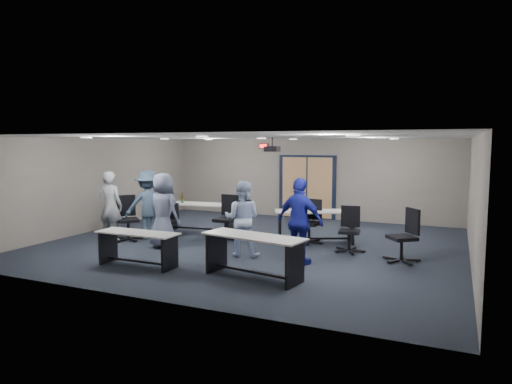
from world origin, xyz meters
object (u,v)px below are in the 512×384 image
at_px(table_front_left, 138,243).
at_px(chair_back_b, 226,218).
at_px(table_front_right, 254,249).
at_px(chair_back_c, 309,222).
at_px(chair_loose_right, 402,235).
at_px(chair_back_d, 349,230).
at_px(chair_loose_left, 128,218).
at_px(person_plaid, 163,211).
at_px(table_back_left, 201,212).
at_px(person_gray, 110,206).
at_px(table_back_right, 315,221).
at_px(person_lightblue, 242,219).
at_px(person_navy, 300,221).
at_px(chair_back_a, 168,221).
at_px(person_back, 148,205).

xyz_separation_m(table_front_left, chair_back_b, (0.49, 2.98, 0.11)).
relative_size(table_front_right, chair_back_c, 1.88).
xyz_separation_m(table_front_left, chair_loose_right, (4.97, 2.55, 0.09)).
relative_size(chair_back_d, chair_loose_left, 0.91).
bearing_deg(person_plaid, table_back_left, -73.75).
height_order(chair_loose_left, person_gray, person_gray).
bearing_deg(table_front_left, table_back_left, 100.02).
xyz_separation_m(table_back_right, person_gray, (-4.96, -1.92, 0.35)).
bearing_deg(chair_loose_left, table_back_left, 6.08).
xyz_separation_m(person_lightblue, person_navy, (1.42, -0.17, 0.06)).
xyz_separation_m(chair_back_b, chair_back_d, (3.25, 0.02, -0.06)).
relative_size(chair_back_b, person_plaid, 0.65).
distance_m(chair_back_b, person_gray, 3.01).
distance_m(chair_back_a, person_lightblue, 2.93).
bearing_deg(chair_back_a, table_back_left, 72.26).
xyz_separation_m(chair_back_a, chair_back_c, (3.71, 0.85, 0.09)).
xyz_separation_m(chair_loose_left, chair_loose_right, (6.82, 0.60, -0.01)).
relative_size(table_back_left, chair_back_b, 1.79).
bearing_deg(chair_loose_left, chair_back_a, -4.14).
xyz_separation_m(table_front_right, chair_back_b, (-2.05, 2.78, 0.04)).
distance_m(table_front_right, table_back_right, 3.46).
bearing_deg(table_back_right, chair_loose_left, 176.93).
bearing_deg(table_back_left, person_navy, -36.99).
height_order(table_back_left, chair_back_b, chair_back_b).
bearing_deg(person_gray, chair_loose_right, 178.69).
relative_size(chair_loose_right, person_lightblue, 0.68).
bearing_deg(chair_loose_right, person_navy, -99.03).
relative_size(table_back_right, chair_back_a, 2.32).
distance_m(chair_back_b, person_plaid, 1.70).
height_order(table_back_right, person_lightblue, person_lightblue).
distance_m(chair_back_d, person_back, 5.28).
xyz_separation_m(chair_back_c, person_back, (-4.07, -1.22, 0.36)).
height_order(table_front_right, chair_loose_right, chair_loose_right).
bearing_deg(person_back, person_gray, -4.02).
bearing_deg(chair_back_a, person_lightblue, -13.70).
relative_size(chair_back_a, chair_loose_right, 0.80).
relative_size(table_back_left, chair_back_c, 1.91).
xyz_separation_m(chair_loose_left, person_lightblue, (3.46, -0.29, 0.27)).
height_order(table_back_right, person_navy, person_navy).
bearing_deg(chair_loose_right, chair_back_c, -150.21).
relative_size(table_back_right, person_lightblue, 1.26).
bearing_deg(chair_back_c, chair_back_b, -155.82).
height_order(table_front_right, person_back, person_back).
xyz_separation_m(chair_loose_right, person_gray, (-7.20, -0.81, 0.34)).
bearing_deg(table_back_left, person_plaid, -92.24).
relative_size(table_back_left, chair_back_d, 1.99).
relative_size(person_lightblue, person_back, 0.93).
height_order(table_front_left, person_lightblue, person_lightblue).
distance_m(chair_back_c, person_navy, 2.12).
relative_size(chair_back_d, person_gray, 0.58).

